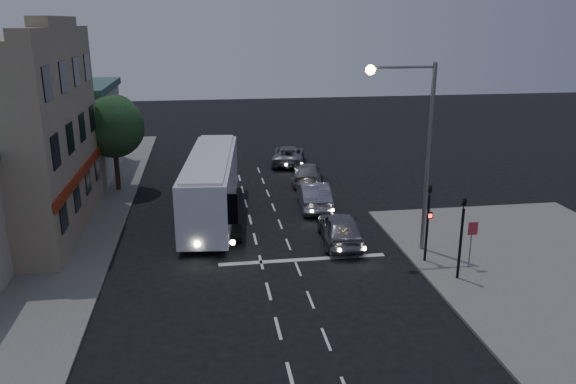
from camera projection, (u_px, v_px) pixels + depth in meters
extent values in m
plane|color=black|center=(266.00, 281.00, 24.53)|extent=(120.00, 120.00, 0.00)
cube|color=slate|center=(10.00, 231.00, 30.21)|extent=(12.00, 50.00, 0.12)
cube|color=silver|center=(291.00, 377.00, 17.91)|extent=(0.12, 1.60, 0.01)
cube|color=silver|center=(278.00, 328.00, 20.75)|extent=(0.12, 1.60, 0.01)
cube|color=silver|center=(269.00, 291.00, 23.59)|extent=(0.12, 1.60, 0.01)
cube|color=silver|center=(261.00, 262.00, 26.42)|extent=(0.12, 1.60, 0.01)
cube|color=silver|center=(255.00, 239.00, 29.26)|extent=(0.12, 1.60, 0.01)
cube|color=silver|center=(250.00, 220.00, 32.10)|extent=(0.12, 1.60, 0.01)
cube|color=silver|center=(246.00, 203.00, 34.93)|extent=(0.12, 1.60, 0.01)
cube|color=silver|center=(242.00, 190.00, 37.77)|extent=(0.12, 1.60, 0.01)
cube|color=silver|center=(239.00, 178.00, 40.61)|extent=(0.12, 1.60, 0.01)
cube|color=silver|center=(326.00, 339.00, 20.03)|extent=(0.10, 1.50, 0.01)
cube|color=silver|center=(310.00, 300.00, 22.87)|extent=(0.10, 1.50, 0.01)
cube|color=silver|center=(298.00, 269.00, 25.71)|extent=(0.10, 1.50, 0.01)
cube|color=silver|center=(288.00, 244.00, 28.54)|extent=(0.10, 1.50, 0.01)
cube|color=silver|center=(280.00, 224.00, 31.38)|extent=(0.10, 1.50, 0.01)
cube|color=silver|center=(273.00, 207.00, 34.22)|extent=(0.10, 1.50, 0.01)
cube|color=silver|center=(268.00, 193.00, 37.05)|extent=(0.10, 1.50, 0.01)
cube|color=silver|center=(263.00, 181.00, 39.89)|extent=(0.10, 1.50, 0.01)
cube|color=silver|center=(259.00, 170.00, 42.73)|extent=(0.10, 1.50, 0.01)
cube|color=silver|center=(303.00, 260.00, 26.71)|extent=(8.00, 0.35, 0.01)
cube|color=white|center=(211.00, 185.00, 32.01)|extent=(3.67, 12.14, 3.19)
cube|color=white|center=(210.00, 157.00, 31.53)|extent=(3.24, 11.71, 0.18)
cube|color=black|center=(213.00, 209.00, 26.26)|extent=(2.29, 0.35, 1.49)
cube|color=black|center=(232.00, 171.00, 32.48)|extent=(1.03, 9.92, 0.90)
cube|color=black|center=(189.00, 172.00, 32.12)|extent=(1.03, 9.92, 0.90)
cube|color=maroon|center=(233.00, 186.00, 33.27)|extent=(0.58, 5.45, 1.39)
cube|color=maroon|center=(190.00, 188.00, 32.91)|extent=(0.58, 5.45, 1.39)
cylinder|color=black|center=(189.00, 236.00, 28.30)|extent=(0.45, 1.03, 1.00)
cylinder|color=black|center=(239.00, 233.00, 28.66)|extent=(0.45, 1.03, 1.00)
cylinder|color=black|center=(191.00, 197.00, 34.61)|extent=(0.45, 1.03, 1.00)
cylinder|color=black|center=(231.00, 195.00, 34.97)|extent=(0.45, 1.03, 1.00)
cylinder|color=black|center=(191.00, 189.00, 36.21)|extent=(0.45, 1.03, 1.00)
cylinder|color=black|center=(230.00, 187.00, 36.57)|extent=(0.45, 1.03, 1.00)
cylinder|color=#FFF2CC|center=(197.00, 244.00, 26.57)|extent=(0.26, 0.08, 0.26)
cylinder|color=#FFF2CC|center=(233.00, 242.00, 26.81)|extent=(0.26, 0.08, 0.26)
imported|color=gray|center=(340.00, 228.00, 28.50)|extent=(2.26, 4.87, 1.61)
imported|color=gray|center=(314.00, 195.00, 33.93)|extent=(2.04, 4.96, 1.60)
imported|color=gray|center=(307.00, 173.00, 39.15)|extent=(2.98, 5.15, 1.40)
imported|color=gray|center=(288.00, 155.00, 44.39)|extent=(3.39, 5.59, 1.45)
cylinder|color=black|center=(427.00, 228.00, 25.88)|extent=(0.12, 0.12, 3.20)
imported|color=black|center=(430.00, 186.00, 25.28)|extent=(0.15, 0.18, 0.90)
cube|color=black|center=(430.00, 215.00, 25.50)|extent=(0.25, 0.12, 0.30)
cube|color=#FF0C0C|center=(430.00, 216.00, 25.44)|extent=(0.16, 0.02, 0.18)
cylinder|color=black|center=(460.00, 244.00, 24.09)|extent=(0.12, 0.12, 3.20)
imported|color=black|center=(465.00, 198.00, 23.49)|extent=(0.18, 0.15, 0.90)
cylinder|color=slate|center=(470.00, 247.00, 25.35)|extent=(0.06, 0.06, 2.00)
cube|color=#AB2632|center=(473.00, 228.00, 25.02)|extent=(0.45, 0.03, 0.60)
cylinder|color=slate|center=(428.00, 160.00, 26.41)|extent=(0.20, 0.20, 9.00)
cylinder|color=slate|center=(403.00, 67.00, 24.94)|extent=(3.00, 0.12, 0.12)
sphere|color=#FFBF59|center=(370.00, 70.00, 24.76)|extent=(0.44, 0.44, 0.44)
cube|color=gray|center=(54.00, 32.00, 27.71)|extent=(1.00, 12.00, 0.50)
cube|color=gray|center=(53.00, 21.00, 27.56)|extent=(1.00, 6.00, 0.50)
cube|color=maroon|center=(82.00, 173.00, 29.90)|extent=(0.15, 12.00, 0.50)
cube|color=black|center=(64.00, 215.00, 25.88)|extent=(0.06, 1.30, 1.50)
cube|color=black|center=(77.00, 196.00, 28.71)|extent=(0.06, 1.30, 1.50)
cube|color=black|center=(88.00, 180.00, 31.55)|extent=(0.06, 1.30, 1.50)
cube|color=black|center=(97.00, 167.00, 34.39)|extent=(0.06, 1.30, 1.50)
cube|color=black|center=(56.00, 151.00, 25.00)|extent=(0.06, 1.30, 1.50)
cube|color=black|center=(70.00, 138.00, 27.84)|extent=(0.06, 1.30, 1.50)
cube|color=black|center=(82.00, 127.00, 30.67)|extent=(0.06, 1.30, 1.50)
cube|color=black|center=(92.00, 118.00, 33.51)|extent=(0.06, 1.30, 1.50)
cube|color=black|center=(47.00, 83.00, 24.12)|extent=(0.06, 1.30, 1.50)
cube|color=black|center=(63.00, 77.00, 26.96)|extent=(0.06, 1.30, 1.50)
cube|color=black|center=(76.00, 71.00, 29.80)|extent=(0.06, 1.30, 1.50)
cube|color=black|center=(87.00, 67.00, 32.63)|extent=(0.06, 1.30, 1.50)
cube|color=beige|center=(49.00, 133.00, 40.60)|extent=(9.00, 9.00, 6.00)
cube|color=#395D54|center=(43.00, 88.00, 39.65)|extent=(9.40, 9.40, 0.50)
cylinder|color=black|center=(117.00, 169.00, 37.10)|extent=(0.32, 0.32, 2.80)
sphere|color=#163712|center=(113.00, 127.00, 36.28)|extent=(4.00, 4.00, 4.00)
sphere|color=#335F37|center=(117.00, 115.00, 36.67)|extent=(2.60, 2.60, 2.60)
sphere|color=#163712|center=(106.00, 123.00, 35.55)|extent=(2.40, 2.40, 2.40)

